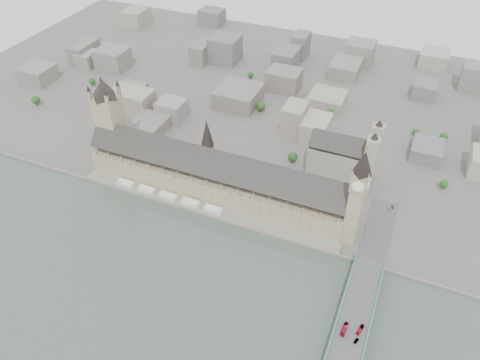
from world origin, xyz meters
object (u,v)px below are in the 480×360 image
at_px(elizabeth_tower, 358,192).
at_px(car_approach, 392,207).
at_px(victoria_tower, 110,118).
at_px(westminster_abbey, 344,158).
at_px(palace_of_westminster, 215,176).
at_px(westminster_bridge, 351,332).
at_px(car_silver, 356,341).
at_px(red_bus_north, 344,329).
at_px(red_bus_south, 360,330).

bearing_deg(elizabeth_tower, car_approach, 57.35).
height_order(victoria_tower, westminster_abbey, victoria_tower).
relative_size(palace_of_westminster, westminster_bridge, 0.82).
xyz_separation_m(elizabeth_tower, westminster_bridge, (24.00, -95.50, -52.96)).
height_order(westminster_abbey, car_silver, westminster_abbey).
relative_size(palace_of_westminster, car_approach, 48.08).
distance_m(victoria_tower, red_bus_north, 306.01).
relative_size(elizabeth_tower, westminster_bridge, 0.33).
height_order(westminster_bridge, car_approach, car_approach).
relative_size(westminster_abbey, car_silver, 13.76).
height_order(palace_of_westminster, car_approach, palace_of_westminster).
distance_m(westminster_bridge, red_bus_north, 9.45).
height_order(palace_of_westminster, westminster_bridge, palace_of_westminster).
bearing_deg(elizabeth_tower, palace_of_westminster, 175.15).
bearing_deg(car_approach, red_bus_south, -102.67).
bearing_deg(palace_of_westminster, red_bus_north, -35.37).
xyz_separation_m(palace_of_westminster, red_bus_north, (157.09, -111.50, -10.75)).
relative_size(red_bus_north, car_approach, 2.22).
bearing_deg(elizabeth_tower, red_bus_north, -79.17).
distance_m(red_bus_north, red_bus_south, 11.70).
bearing_deg(victoria_tower, westminster_abbey, 16.50).
relative_size(victoria_tower, red_bus_south, 10.06).
bearing_deg(red_bus_south, car_silver, -81.69).
xyz_separation_m(westminster_abbey, car_approach, (57.58, -39.38, -14.03)).
distance_m(elizabeth_tower, red_bus_north, 111.60).
distance_m(victoria_tower, car_silver, 317.39).
distance_m(victoria_tower, car_approach, 295.33).
relative_size(victoria_tower, westminster_bridge, 0.31).
xyz_separation_m(red_bus_south, car_silver, (-0.84, -9.85, -0.57)).
bearing_deg(westminster_abbey, car_approach, -34.37).
xyz_separation_m(elizabeth_tower, car_silver, (29.11, -105.31, -47.02)).
distance_m(red_bus_south, car_silver, 9.90).
bearing_deg(westminster_abbey, red_bus_north, -76.12).
bearing_deg(car_silver, car_approach, 108.96).
xyz_separation_m(westminster_bridge, westminster_abbey, (-51.08, 182.50, 19.96)).
height_order(elizabeth_tower, westminster_abbey, elizabeth_tower).
relative_size(victoria_tower, car_silver, 20.23).
distance_m(palace_of_westminster, elizabeth_tower, 142.94).
xyz_separation_m(elizabeth_tower, red_bus_south, (29.95, -95.46, -46.45)).
xyz_separation_m(palace_of_westminster, car_silver, (167.11, -117.01, -11.64)).
bearing_deg(car_approach, car_silver, -102.97).
bearing_deg(westminster_bridge, red_bus_south, 0.38).
bearing_deg(car_silver, westminster_bridge, 137.01).
bearing_deg(victoria_tower, elizabeth_tower, -3.96).
relative_size(red_bus_south, car_silver, 2.01).
bearing_deg(victoria_tower, red_bus_south, -21.37).
bearing_deg(palace_of_westminster, car_approach, 12.03).
bearing_deg(westminster_abbey, car_silver, -73.71).
bearing_deg(westminster_abbey, palace_of_westminster, -145.83).
height_order(victoria_tower, car_silver, victoria_tower).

